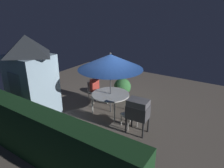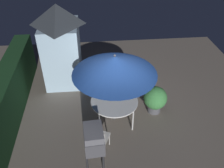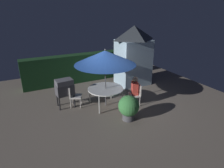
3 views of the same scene
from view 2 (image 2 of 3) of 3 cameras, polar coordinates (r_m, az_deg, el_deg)
name	(u,v)px [view 2 (image 2 of 3)]	position (r m, az deg, el deg)	size (l,w,h in m)	color
ground_plane	(118,114)	(8.14, 1.53, -7.08)	(11.00, 11.00, 0.00)	#6B6056
hedge_backdrop	(6,103)	(8.06, -24.00, -4.15)	(6.56, 0.60, 1.54)	#193D1E
garden_shed	(61,45)	(9.06, -12.11, 9.14)	(1.74, 1.42, 3.07)	#9EBCD1
patio_table	(114,102)	(7.45, 0.56, -4.31)	(1.47, 1.47, 0.79)	white
patio_umbrella	(115,65)	(6.65, 0.63, 4.54)	(2.44, 2.44, 2.42)	#4C4C51
bbq_grill	(94,139)	(6.26, -4.35, -13.02)	(0.73, 0.54, 1.20)	#47474C
chair_near_shed	(124,84)	(8.58, 2.91, 0.08)	(0.60, 0.60, 0.90)	silver
chair_far_side	(99,138)	(6.72, -3.16, -12.72)	(0.61, 0.61, 0.90)	silver
potted_plant_by_shed	(155,99)	(8.03, 10.28, -3.50)	(0.78, 0.78, 0.95)	#4C4C51
person_in_red	(124,79)	(8.36, 2.83, 1.19)	(0.35, 0.40, 1.26)	#CC3D33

